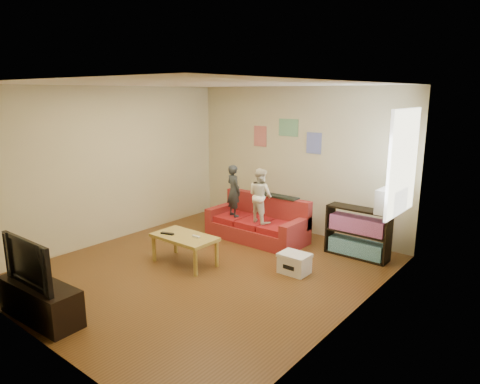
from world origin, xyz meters
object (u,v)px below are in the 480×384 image
Objects in this scene: sofa at (259,224)px; file_box at (294,263)px; child_a at (234,191)px; child_b at (260,195)px; coffee_table at (184,240)px; bookshelf at (358,235)px; tv_stand at (40,301)px; television at (36,260)px.

sofa reaches higher than file_box.
child_b is at bearing -160.91° from child_a.
coffee_table is at bearing 119.22° from child_a.
bookshelf is at bearing 45.19° from coffee_table.
child_a is 2.05m from file_box.
child_b is at bearing -164.48° from bookshelf.
tv_stand is (-0.11, -2.21, -0.17)m from coffee_table.
sofa is at bearing 145.53° from file_box.
coffee_table is at bearing -96.25° from sofa.
tv_stand is (-1.61, -2.97, 0.07)m from file_box.
child_a is 3.78m from tv_stand.
tv_stand is (0.16, -3.72, -0.63)m from child_a.
bookshelf is (1.94, 1.95, -0.03)m from coffee_table.
bookshelf is at bearing 60.79° from tv_stand.
child_a is 0.99× the size of child_b.
tv_stand is at bearing 0.00° from television.
television is (-0.11, -2.21, 0.33)m from coffee_table.
coffee_table reaches higher than tv_stand.
television is (-0.29, -3.88, 0.46)m from sofa.
child_b is at bearing 80.25° from tv_stand.
child_a reaches higher than sofa.
child_a is at bearing 100.13° from coffee_table.
bookshelf is (1.61, 0.45, -0.49)m from child_b.
coffee_table is 2.22m from tv_stand.
file_box is at bearing -110.06° from bookshelf.
bookshelf is at bearing 9.23° from sofa.
child_b reaches higher than coffee_table.
child_a is 2.31m from bookshelf.
coffee_table is (-0.18, -1.67, 0.13)m from sofa.
sofa is 1.78× the size of bookshelf.
sofa is 1.78× the size of coffee_table.
file_box is 3.38m from tv_stand.
child_a is at bearing -160.34° from sofa.
bookshelf reaches higher than tv_stand.
sofa is 0.63m from child_b.
television is at bearing 0.00° from tv_stand.
child_b reaches higher than child_a.
sofa is at bearing 83.75° from coffee_table.
child_a is 0.94× the size of bookshelf.
television is (-0.44, -3.72, -0.13)m from child_b.
file_box is at bearing 60.70° from television.
sofa reaches higher than tv_stand.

